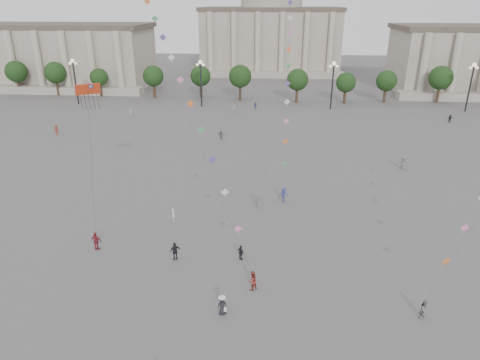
{
  "coord_description": "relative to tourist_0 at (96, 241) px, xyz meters",
  "views": [
    {
      "loc": [
        2.07,
        -28.66,
        22.81
      ],
      "look_at": [
        -1.23,
        12.0,
        5.77
      ],
      "focal_mm": 32.0,
      "sensor_mm": 36.0,
      "label": 1
    }
  ],
  "objects": [
    {
      "name": "tree_row",
      "position": [
        15.07,
        71.33,
        4.43
      ],
      "size": [
        137.12,
        5.12,
        8.0
      ],
      "color": "#34281A",
      "rests_on": "ground"
    },
    {
      "name": "hall_west",
      "position": [
        -59.93,
        87.22,
        7.46
      ],
      "size": [
        84.0,
        26.22,
        17.2
      ],
      "color": "#9E9684",
      "rests_on": "ground"
    },
    {
      "name": "lamp_post_far_west",
      "position": [
        -29.93,
        63.33,
        6.38
      ],
      "size": [
        2.0,
        0.9,
        10.65
      ],
      "color": "#262628",
      "rests_on": "ground"
    },
    {
      "name": "lamp_post_mid_east",
      "position": [
        30.07,
        63.33,
        6.38
      ],
      "size": [
        2.0,
        0.9,
        10.65
      ],
      "color": "#262628",
      "rests_on": "ground"
    },
    {
      "name": "person_crowd_10",
      "position": [
        -13.49,
        52.4,
        -0.12
      ],
      "size": [
        0.69,
        0.74,
        1.69
      ],
      "primitive_type": "imported",
      "rotation": [
        0.0,
        0.0,
        2.2
      ],
      "color": "#B5B5B1",
      "rests_on": "ground"
    },
    {
      "name": "lamp_post_far_east",
      "position": [
        60.07,
        63.33,
        6.38
      ],
      "size": [
        2.0,
        0.9,
        10.65
      ],
      "color": "#262628",
      "rests_on": "ground"
    },
    {
      "name": "lamp_post_mid_west",
      "position": [
        0.07,
        63.33,
        6.38
      ],
      "size": [
        2.0,
        0.9,
        10.65
      ],
      "color": "#262628",
      "rests_on": "ground"
    },
    {
      "name": "person_crowd_9",
      "position": [
        53.05,
        53.26,
        -0.19
      ],
      "size": [
        1.52,
        0.95,
        1.56
      ],
      "primitive_type": "imported",
      "rotation": [
        0.0,
        0.0,
        0.36
      ],
      "color": "black",
      "rests_on": "ground"
    },
    {
      "name": "ground",
      "position": [
        15.07,
        -6.67,
        -0.97
      ],
      "size": [
        360.0,
        360.0,
        0.0
      ],
      "primitive_type": "plane",
      "color": "#54514F",
      "rests_on": "ground"
    },
    {
      "name": "tourist_0",
      "position": [
        0.0,
        0.0,
        0.0
      ],
      "size": [
        1.18,
        0.6,
        1.93
      ],
      "primitive_type": "imported",
      "rotation": [
        0.0,
        0.0,
        3.02
      ],
      "color": "maroon",
      "rests_on": "ground"
    },
    {
      "name": "person_crowd_2",
      "position": [
        -22.9,
        38.19,
        -0.01
      ],
      "size": [
        1.06,
        1.39,
        1.91
      ],
      "primitive_type": "imported",
      "rotation": [
        0.0,
        0.0,
        1.25
      ],
      "color": "maroon",
      "rests_on": "ground"
    },
    {
      "name": "hall_central",
      "position": [
        15.07,
        122.55,
        13.26
      ],
      "size": [
        48.3,
        34.3,
        35.5
      ],
      "color": "#9E9684",
      "rests_on": "ground"
    },
    {
      "name": "tourist_4",
      "position": [
        8.17,
        -1.11,
        -0.04
      ],
      "size": [
        1.16,
        0.93,
        1.85
      ],
      "primitive_type": "imported",
      "rotation": [
        0.0,
        0.0,
        3.67
      ],
      "color": "black",
      "rests_on": "ground"
    },
    {
      "name": "dragon_kite",
      "position": [
        0.25,
        2.25,
        13.76
      ],
      "size": [
        2.13,
        1.95,
        14.51
      ],
      "color": "red",
      "rests_on": "ground"
    },
    {
      "name": "tourist_1",
      "position": [
        14.41,
        -0.61,
        -0.2
      ],
      "size": [
        0.92,
        0.89,
        1.54
      ],
      "primitive_type": "imported",
      "rotation": [
        0.0,
        0.0,
        2.39
      ],
      "color": "black",
      "rests_on": "ground"
    },
    {
      "name": "person_crowd_12",
      "position": [
        7.77,
        38.06,
        -0.16
      ],
      "size": [
        1.53,
        1.18,
        1.61
      ],
      "primitive_type": "imported",
      "rotation": [
        0.0,
        0.0,
        2.6
      ],
      "color": "slate",
      "rests_on": "ground"
    },
    {
      "name": "person_crowd_6",
      "position": [
        15.38,
        10.96,
        -0.07
      ],
      "size": [
        1.28,
        0.92,
        1.79
      ],
      "primitive_type": "imported",
      "rotation": [
        0.0,
        0.0,
        0.24
      ],
      "color": "slate",
      "rests_on": "ground"
    },
    {
      "name": "hat_person",
      "position": [
        13.56,
        -8.42,
        -0.13
      ],
      "size": [
        0.86,
        0.68,
        1.69
      ],
      "color": "black",
      "rests_on": "ground"
    },
    {
      "name": "person_crowd_0",
      "position": [
        12.83,
        61.33,
        -0.14
      ],
      "size": [
        1.02,
        0.55,
        1.65
      ],
      "primitive_type": "imported",
      "rotation": [
        0.0,
        0.0,
        0.16
      ],
      "color": "#394B82",
      "rests_on": "ground"
    },
    {
      "name": "person_crowd_13",
      "position": [
        6.26,
        6.51,
        -0.18
      ],
      "size": [
        0.63,
        0.69,
        1.57
      ],
      "primitive_type": "imported",
      "rotation": [
        0.0,
        0.0,
        2.14
      ],
      "color": "silver",
      "rests_on": "ground"
    },
    {
      "name": "person_crowd_4",
      "position": [
        8.12,
        58.4,
        -0.12
      ],
      "size": [
        1.59,
        1.27,
        1.69
      ],
      "primitive_type": "imported",
      "rotation": [
        0.0,
        0.0,
        3.71
      ],
      "color": "white",
      "rests_on": "ground"
    },
    {
      "name": "kite_flyer_1",
      "position": [
        18.62,
        12.6,
        -0.03
      ],
      "size": [
        1.38,
        1.11,
        1.87
      ],
      "primitive_type": "imported",
      "rotation": [
        0.0,
        0.0,
        0.39
      ],
      "color": "navy",
      "rests_on": "ground"
    },
    {
      "name": "person_crowd_7",
      "position": [
        36.28,
        25.38,
        -0.03
      ],
      "size": [
        1.82,
        1.07,
        1.87
      ],
      "primitive_type": "imported",
      "rotation": [
        0.0,
        0.0,
        2.82
      ],
      "color": "#AEADA9",
      "rests_on": "ground"
    },
    {
      "name": "kite_flyer_2",
      "position": [
        29.23,
        -7.56,
        -0.19
      ],
      "size": [
        0.96,
        0.92,
        1.56
      ],
      "primitive_type": "imported",
      "rotation": [
        0.0,
        0.0,
        0.61
      ],
      "color": "slate",
      "rests_on": "ground"
    },
    {
      "name": "kite_flyer_0",
      "position": [
        15.74,
        -5.11,
        -0.07
      ],
      "size": [
        1.1,
        1.08,
        1.79
      ],
      "primitive_type": "imported",
      "rotation": [
        0.0,
        0.0,
        3.87
      ],
      "color": "maroon",
      "rests_on": "ground"
    }
  ]
}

